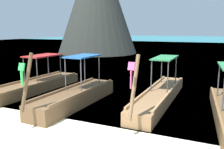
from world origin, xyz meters
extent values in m
plane|color=beige|center=(0.00, 0.00, 0.00)|extent=(120.00, 120.00, 0.00)
plane|color=teal|center=(0.00, 61.74, 0.00)|extent=(120.00, 120.00, 0.00)
cube|color=brown|center=(-4.80, 4.33, 0.25)|extent=(1.58, 6.31, 0.50)
cube|color=brown|center=(-5.41, 4.35, 0.55)|extent=(0.34, 5.76, 0.10)
cube|color=brown|center=(-4.19, 4.30, 0.55)|extent=(0.34, 5.76, 0.10)
cylinder|color=#4C4C51|center=(-5.26, 4.19, 1.15)|extent=(0.05, 0.05, 1.31)
cylinder|color=#4C4C51|center=(-4.35, 4.15, 1.15)|extent=(0.05, 0.05, 1.31)
cylinder|color=#4C4C51|center=(-5.18, 6.07, 1.15)|extent=(0.05, 0.05, 1.31)
cylinder|color=#4C4C51|center=(-4.27, 6.03, 1.15)|extent=(0.05, 0.05, 1.31)
cube|color=#AD2323|center=(-4.76, 5.11, 1.84)|extent=(1.20, 2.13, 0.06)
cube|color=brown|center=(-1.55, 3.30, 0.31)|extent=(1.36, 5.17, 0.62)
cube|color=brown|center=(-2.08, 3.32, 0.67)|extent=(0.28, 4.72, 0.10)
cube|color=brown|center=(-1.01, 3.28, 0.67)|extent=(0.28, 4.72, 0.10)
cylinder|color=brown|center=(-1.66, 0.60, 1.55)|extent=(0.15, 0.70, 1.90)
cube|color=green|center=(-1.67, 0.43, 2.08)|extent=(0.21, 0.14, 0.25)
cube|color=green|center=(-1.67, 0.41, 1.72)|extent=(0.03, 0.08, 0.48)
cylinder|color=#4C4C51|center=(-1.95, 3.19, 1.33)|extent=(0.05, 0.05, 1.42)
cylinder|color=#4C4C51|center=(-1.15, 3.15, 1.33)|extent=(0.05, 0.05, 1.42)
cylinder|color=#4C4C51|center=(-1.89, 4.72, 1.33)|extent=(0.05, 0.05, 1.42)
cylinder|color=#4C4C51|center=(-1.09, 4.69, 1.33)|extent=(0.05, 0.05, 1.42)
cube|color=#235BA3|center=(-1.52, 3.94, 2.07)|extent=(1.05, 1.78, 0.06)
cube|color=olive|center=(1.73, 5.14, 0.26)|extent=(1.14, 6.63, 0.52)
cube|color=#AF7F52|center=(1.25, 5.14, 0.57)|extent=(0.17, 6.09, 0.10)
cube|color=#AF7F52|center=(2.21, 5.13, 0.57)|extent=(0.17, 6.09, 0.10)
cylinder|color=brown|center=(1.68, 1.62, 1.49)|extent=(0.13, 0.83, 1.98)
cube|color=#F24C8C|center=(1.67, 1.36, 2.18)|extent=(0.20, 0.14, 0.25)
cube|color=#F24C8C|center=(1.67, 1.34, 1.78)|extent=(0.03, 0.08, 0.55)
cylinder|color=#4C4C51|center=(1.36, 4.98, 1.21)|extent=(0.05, 0.05, 1.39)
cylinder|color=#4C4C51|center=(2.09, 4.97, 1.21)|extent=(0.05, 0.05, 1.39)
cylinder|color=#4C4C51|center=(1.39, 6.96, 1.21)|extent=(0.05, 0.05, 1.39)
cylinder|color=#4C4C51|center=(2.12, 6.95, 1.21)|extent=(0.05, 0.05, 1.39)
cube|color=#2D844C|center=(1.74, 5.96, 1.94)|extent=(0.92, 2.20, 0.06)
cube|color=brown|center=(4.10, 3.66, 0.52)|extent=(0.57, 5.97, 0.10)
cylinder|color=#4C4C51|center=(4.26, 3.51, 1.18)|extent=(0.05, 0.05, 1.40)
cylinder|color=#4C4C51|center=(4.10, 5.45, 1.18)|extent=(0.05, 0.05, 1.40)
cone|color=#32352F|center=(-14.58, 25.74, 4.25)|extent=(5.77, 5.77, 8.49)
camera|label=1|loc=(3.92, -5.17, 3.24)|focal=38.01mm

